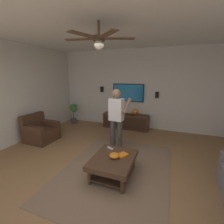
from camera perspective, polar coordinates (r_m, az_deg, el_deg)
ground_plane at (r=3.33m, az=-4.00°, el=-23.29°), size 7.95×7.95×0.00m
wall_back_tv at (r=5.91m, az=9.56°, el=8.13°), size 0.10×6.24×2.89m
ceiling_slab at (r=2.82m, az=-5.19°, el=33.06°), size 6.82×6.24×0.10m
area_rug at (r=3.57m, az=1.64°, el=-20.27°), size 2.94×2.17×0.01m
armchair at (r=5.29m, az=-24.84°, el=-6.63°), size 0.81×0.82×0.82m
coffee_table at (r=3.26m, az=0.47°, el=-17.90°), size 1.00×0.80×0.40m
media_console at (r=5.89m, az=5.08°, el=-3.37°), size 0.45×1.70×0.55m
tv at (r=5.91m, az=5.93°, el=7.06°), size 0.05×1.18×0.66m
person_standing at (r=4.08m, az=1.69°, el=-1.48°), size 0.58×0.58×1.64m
potted_plant_short at (r=6.59m, az=-13.96°, el=0.56°), size 0.34×0.29×0.83m
bowl at (r=3.17m, az=0.87°, el=-15.70°), size 0.20×0.20×0.09m
remote_white at (r=3.52m, az=-0.67°, el=-13.14°), size 0.10×0.15×0.02m
book at (r=3.25m, az=3.75°, el=-15.53°), size 0.27×0.25×0.04m
vase_round at (r=5.76m, az=8.43°, el=0.10°), size 0.22×0.22×0.22m
wall_speaker_left at (r=5.75m, az=16.24°, el=6.08°), size 0.06×0.12×0.22m
wall_speaker_right at (r=6.27m, az=-3.75°, el=8.32°), size 0.06×0.12×0.22m
ceiling_fan at (r=2.87m, az=-4.98°, el=24.90°), size 1.17×1.18×0.46m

